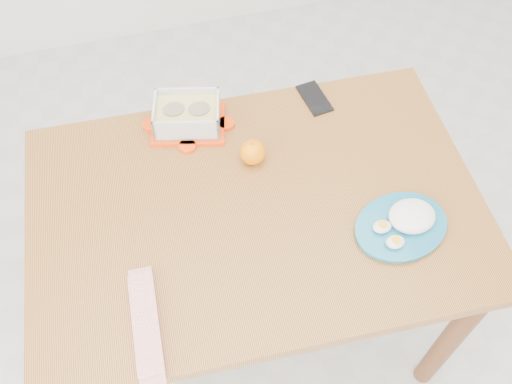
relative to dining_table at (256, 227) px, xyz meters
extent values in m
plane|color=#B7B7B2|center=(0.08, -0.11, -0.64)|extent=(3.50, 3.50, 0.00)
cube|color=#A7702F|center=(0.00, 0.00, 0.09)|extent=(1.17, 0.81, 0.04)
cylinder|color=brown|center=(0.50, -0.34, -0.29)|extent=(0.06, 0.06, 0.71)
cylinder|color=brown|center=(-0.50, 0.34, -0.29)|extent=(0.06, 0.06, 0.71)
cylinder|color=brown|center=(0.52, 0.30, -0.29)|extent=(0.06, 0.06, 0.71)
cube|color=#FF3E07|center=(-0.11, 0.30, 0.11)|extent=(0.23, 0.19, 0.01)
cube|color=silver|center=(-0.11, 0.30, 0.15)|extent=(0.20, 0.16, 0.07)
cube|color=#CDBA66|center=(-0.11, 0.30, 0.15)|extent=(0.19, 0.15, 0.05)
cylinder|color=#8D7D5C|center=(-0.15, 0.31, 0.16)|extent=(0.07, 0.07, 0.02)
cylinder|color=#8D7D5C|center=(-0.08, 0.30, 0.16)|extent=(0.07, 0.07, 0.02)
sphere|color=orange|center=(0.03, 0.14, 0.14)|extent=(0.07, 0.07, 0.07)
cylinder|color=#186987|center=(0.32, -0.16, 0.11)|extent=(0.28, 0.28, 0.01)
ellipsoid|color=white|center=(0.35, -0.15, 0.14)|extent=(0.13, 0.12, 0.05)
ellipsoid|color=silver|center=(0.27, -0.15, 0.13)|extent=(0.05, 0.05, 0.02)
ellipsoid|color=silver|center=(0.29, -0.20, 0.13)|extent=(0.05, 0.05, 0.02)
cube|color=red|center=(-0.32, -0.24, 0.12)|extent=(0.07, 0.23, 0.02)
cube|color=black|center=(0.26, 0.31, 0.11)|extent=(0.08, 0.13, 0.01)
camera|label=1|loc=(-0.20, -0.75, 1.31)|focal=40.00mm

